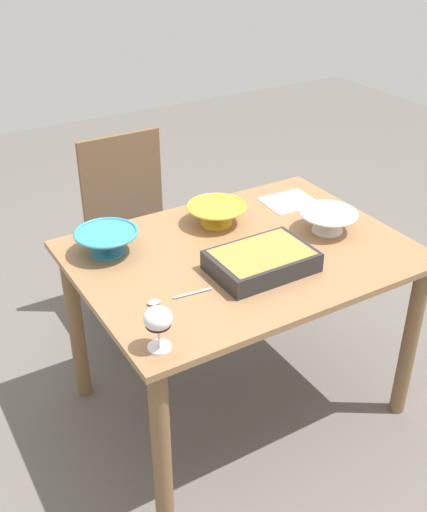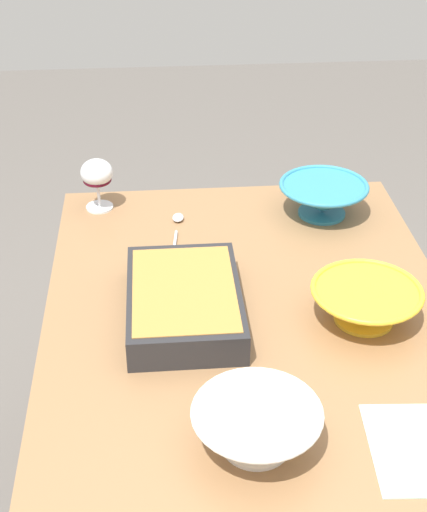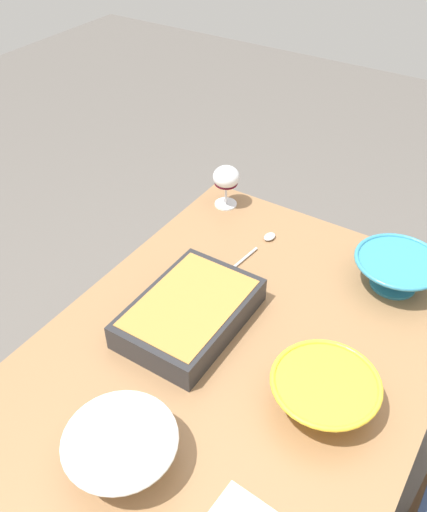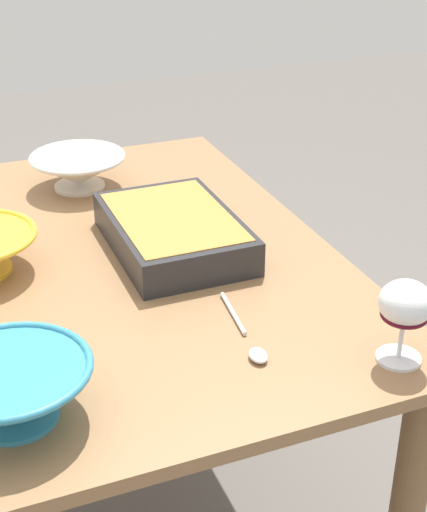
{
  "view_description": "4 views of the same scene",
  "coord_description": "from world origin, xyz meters",
  "views": [
    {
      "loc": [
        1.14,
        1.69,
        1.94
      ],
      "look_at": [
        0.17,
        0.07,
        0.82
      ],
      "focal_mm": 43.73,
      "sensor_mm": 36.0,
      "label": 1
    },
    {
      "loc": [
        -1.33,
        0.2,
        1.77
      ],
      "look_at": [
        0.18,
        0.07,
        0.81
      ],
      "focal_mm": 53.24,
      "sensor_mm": 36.0,
      "label": 2
    },
    {
      "loc": [
        -0.78,
        -0.43,
        1.79
      ],
      "look_at": [
        0.19,
        0.19,
        0.84
      ],
      "focal_mm": 38.4,
      "sensor_mm": 36.0,
      "label": 3
    },
    {
      "loc": [
        1.37,
        -0.31,
        1.49
      ],
      "look_at": [
        0.12,
        0.19,
        0.78
      ],
      "focal_mm": 54.15,
      "sensor_mm": 36.0,
      "label": 4
    }
  ],
  "objects": [
    {
      "name": "wine_glass",
      "position": [
        0.53,
        0.36,
        0.86
      ],
      "size": [
        0.09,
        0.09,
        0.14
      ],
      "color": "white",
      "rests_on": "dining_table"
    },
    {
      "name": "small_bowl",
      "position": [
        -0.03,
        -0.24,
        0.8
      ],
      "size": [
        0.24,
        0.24,
        0.08
      ],
      "color": "yellow",
      "rests_on": "dining_table"
    },
    {
      "name": "mixing_bowl",
      "position": [
        -0.38,
        0.04,
        0.81
      ],
      "size": [
        0.23,
        0.23,
        0.09
      ],
      "color": "white",
      "rests_on": "dining_table"
    },
    {
      "name": "dining_table",
      "position": [
        0.0,
        0.0,
        0.63
      ],
      "size": [
        1.24,
        0.92,
        0.76
      ],
      "color": "olive",
      "rests_on": "ground_plane"
    },
    {
      "name": "ground_plane",
      "position": [
        0.0,
        0.0,
        0.0
      ],
      "size": [
        8.0,
        8.0,
        0.0
      ],
      "primitive_type": "plane",
      "color": "#5B5651"
    },
    {
      "name": "serving_spoon",
      "position": [
        0.4,
        0.15,
        0.76
      ],
      "size": [
        0.23,
        0.04,
        0.01
      ],
      "color": "silver",
      "rests_on": "dining_table"
    },
    {
      "name": "serving_bowl",
      "position": [
        0.44,
        -0.25,
        0.81
      ],
      "size": [
        0.24,
        0.24,
        0.09
      ],
      "color": "teal",
      "rests_on": "dining_table"
    },
    {
      "name": "casserole_dish",
      "position": [
        0.01,
        0.15,
        0.8
      ],
      "size": [
        0.36,
        0.25,
        0.07
      ],
      "color": "#262628",
      "rests_on": "dining_table"
    }
  ]
}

